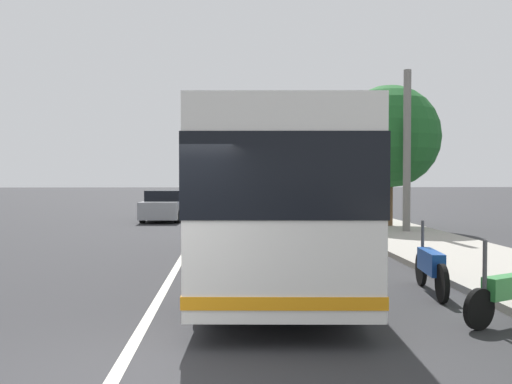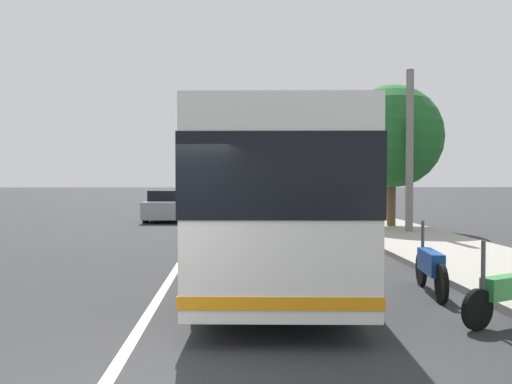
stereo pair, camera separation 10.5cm
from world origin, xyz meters
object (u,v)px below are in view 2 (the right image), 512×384
coach_bus (273,192)px  roadside_tree_mid_block (392,137)px  car_side_street (238,196)px  car_oncoming (169,206)px  motorcycle_mid_row (511,292)px  utility_pole (410,153)px  motorcycle_nearest_curb (431,267)px

coach_bus → roadside_tree_mid_block: size_ratio=1.93×
car_side_street → car_oncoming: bearing=162.8°
roadside_tree_mid_block → coach_bus: bearing=151.2°
motorcycle_mid_row → car_oncoming: bearing=-97.3°
coach_bus → utility_pole: utility_pole is taller
motorcycle_mid_row → roadside_tree_mid_block: roadside_tree_mid_block is taller
motorcycle_mid_row → roadside_tree_mid_block: bearing=-127.3°
car_oncoming → car_side_street: bearing=168.3°
motorcycle_nearest_curb → motorcycle_mid_row: bearing=-161.4°
motorcycle_mid_row → roadside_tree_mid_block: 14.97m
coach_bus → car_oncoming: coach_bus is taller
coach_bus → car_oncoming: (14.95, 4.03, -1.09)m
motorcycle_mid_row → car_side_street: (32.60, 3.63, 0.27)m
motorcycle_nearest_curb → roadside_tree_mid_block: roadside_tree_mid_block is taller
car_side_street → utility_pole: bearing=-166.1°
motorcycle_mid_row → utility_pole: 12.53m
coach_bus → car_oncoming: 15.52m
coach_bus → motorcycle_mid_row: bearing=-140.9°
motorcycle_nearest_curb → roadside_tree_mid_block: bearing=-6.5°
coach_bus → roadside_tree_mid_block: 11.67m
car_oncoming → motorcycle_mid_row: bearing=23.4°
motorcycle_mid_row → car_oncoming: size_ratio=0.39×
utility_pole → motorcycle_nearest_curb: bearing=164.1°
motorcycle_nearest_curb → car_oncoming: car_oncoming is taller
motorcycle_nearest_curb → car_oncoming: size_ratio=0.46×
coach_bus → utility_pole: (7.71, -5.52, 1.22)m
car_side_street → motorcycle_nearest_curb: bearing=-176.5°
motorcycle_mid_row → motorcycle_nearest_curb: size_ratio=0.86×
motorcycle_nearest_curb → roadside_tree_mid_block: (12.36, -2.87, 3.26)m
car_side_street → roadside_tree_mid_block: size_ratio=0.70×
coach_bus → car_side_street: size_ratio=2.75×
motorcycle_nearest_curb → utility_pole: bearing=-9.3°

